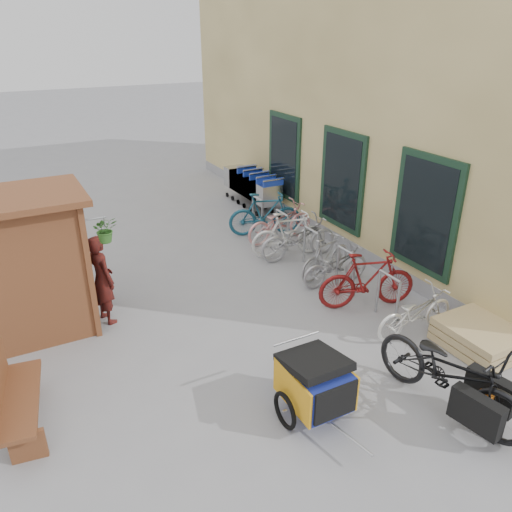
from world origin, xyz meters
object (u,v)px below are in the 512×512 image
bike_5 (289,234)px  bike_4 (298,238)px  bench (11,397)px  bike_2 (336,265)px  child_trailer (315,382)px  bike_7 (265,214)px  bike_6 (280,222)px  pallet_stack (480,337)px  bike_3 (326,257)px  kiosk (14,249)px  bike_1 (367,280)px  cargo_bike (452,374)px  person_kiosk (102,279)px  shopping_carts (252,185)px  bike_0 (415,312)px

bike_5 → bike_4: bearing=-134.3°
bench → bike_2: bearing=21.0°
child_trailer → bike_7: (2.49, 5.84, 0.01)m
bike_5 → bike_7: bike_7 is taller
bike_6 → child_trailer: bearing=150.1°
bike_6 → bike_7: bike_7 is taller
pallet_stack → bike_3: bike_3 is taller
bench → kiosk: bearing=88.4°
bike_1 → bike_5: (-0.08, 2.58, -0.02)m
bike_4 → bike_7: 1.55m
bike_1 → bike_7: 3.93m
bench → bike_5: bike_5 is taller
bike_1 → bike_6: 3.44m
cargo_bike → person_kiosk: size_ratio=1.44×
bench → bike_5: 6.54m
shopping_carts → bike_4: (-0.70, -3.57, -0.18)m
bike_4 → bike_6: bike_4 is taller
bike_2 → bike_5: (-0.13, 1.57, 0.13)m
pallet_stack → bike_7: size_ratio=0.67×
pallet_stack → bike_5: 4.57m
bike_1 → bike_4: bearing=17.2°
child_trailer → person_kiosk: (-1.89, 3.66, 0.27)m
bike_4 → bench: bearing=119.5°
bike_5 → bike_3: bearing=-160.8°
bike_5 → person_kiosk: bearing=113.5°
bike_3 → pallet_stack: bearing=176.2°
pallet_stack → shopping_carts: shopping_carts is taller
pallet_stack → cargo_bike: bearing=-153.8°
shopping_carts → person_kiosk: size_ratio=1.56×
bike_3 → bike_5: 1.22m
person_kiosk → kiosk: bearing=63.6°
pallet_stack → bike_3: 3.35m
pallet_stack → bike_2: (-0.69, 2.92, 0.19)m
bike_4 → bike_5: (-0.13, 0.19, 0.05)m
child_trailer → bike_1: 3.09m
bike_6 → bike_5: bearing=158.8°
bike_5 → shopping_carts: bearing=-1.2°
bike_3 → bike_7: bearing=-15.5°
bike_0 → bike_3: bike_3 is taller
child_trailer → person_kiosk: 4.13m
bench → cargo_bike: 5.65m
bike_3 → bike_4: bearing=-14.7°
kiosk → pallet_stack: 7.50m
pallet_stack → shopping_carts: 7.87m
bike_5 → bike_7: (0.14, 1.35, 0.02)m
bike_0 → bike_1: bike_1 is taller
bench → child_trailer: bearing=-15.7°
child_trailer → bike_7: bike_7 is taller
kiosk → bike_2: kiosk is taller
bike_0 → bike_3: (-0.07, 2.45, 0.03)m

